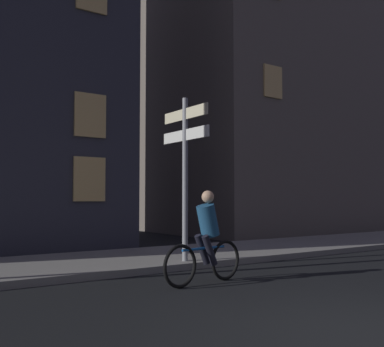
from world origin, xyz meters
The scene contains 5 objects.
ground_plane centered at (0.00, 0.00, 0.00)m, with size 80.00×80.00×0.00m, color black.
sidewalk_kerb centered at (0.00, 6.59, 0.07)m, with size 40.00×3.32×0.14m, color gray.
signpost centered at (1.10, 5.29, 2.27)m, with size 0.12×1.71×3.51m.
cyclist centered at (0.35, 3.53, 0.75)m, with size 1.81×0.38×1.61m.
building_right_block centered at (11.35, 12.83, 10.98)m, with size 11.23×7.46×21.97m.
Camera 1 is at (-4.44, -2.90, 1.46)m, focal length 43.01 mm.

